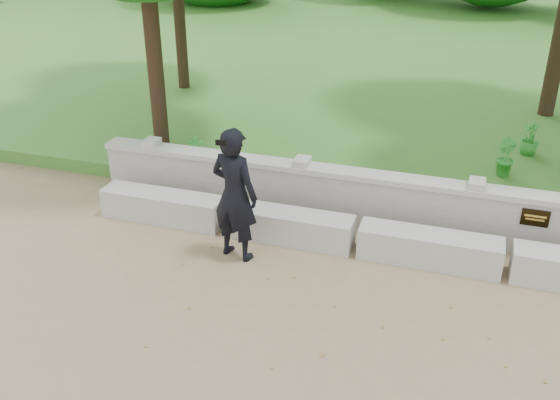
{
  "coord_description": "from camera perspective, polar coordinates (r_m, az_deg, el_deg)",
  "views": [
    {
      "loc": [
        -0.7,
        -5.59,
        4.59
      ],
      "look_at": [
        -2.97,
        1.43,
        0.88
      ],
      "focal_mm": 40.0,
      "sensor_mm": 36.0,
      "label": 1
    }
  ],
  "objects": [
    {
      "name": "shrub_a",
      "position": [
        10.7,
        -7.73,
        4.28
      ],
      "size": [
        0.37,
        0.31,
        0.6
      ],
      "primitive_type": "imported",
      "rotation": [
        0.0,
        0.0,
        0.37
      ],
      "color": "#318E30",
      "rests_on": "lawn"
    },
    {
      "name": "lawn",
      "position": [
        20.1,
        19.91,
        12.34
      ],
      "size": [
        40.0,
        22.0,
        0.25
      ],
      "primitive_type": "cube",
      "color": "#3B6F27",
      "rests_on": "ground"
    },
    {
      "name": "shrub_d",
      "position": [
        12.09,
        21.89,
        5.26
      ],
      "size": [
        0.42,
        0.44,
        0.61
      ],
      "primitive_type": "imported",
      "rotation": [
        0.0,
        0.0,
        5.11
      ],
      "color": "#318E30",
      "rests_on": "lawn"
    },
    {
      "name": "ground",
      "position": [
        7.27,
        19.78,
        -14.4
      ],
      "size": [
        80.0,
        80.0,
        0.0
      ],
      "primitive_type": "plane",
      "color": "#8C7755",
      "rests_on": "ground"
    },
    {
      "name": "parapet_wall",
      "position": [
        9.19,
        20.26,
        -1.74
      ],
      "size": [
        12.5,
        0.35,
        0.9
      ],
      "color": "#B8B5AD",
      "rests_on": "ground"
    },
    {
      "name": "man_main",
      "position": [
        8.28,
        -4.17,
        0.49
      ],
      "size": [
        0.77,
        0.7,
        1.88
      ],
      "color": "black",
      "rests_on": "ground"
    },
    {
      "name": "shrub_b",
      "position": [
        11.04,
        19.86,
        3.74
      ],
      "size": [
        0.37,
        0.42,
        0.65
      ],
      "primitive_type": "imported",
      "rotation": [
        0.0,
        0.0,
        1.85
      ],
      "color": "#318E30",
      "rests_on": "lawn"
    },
    {
      "name": "concrete_bench",
      "position": [
        8.7,
        20.03,
        -5.23
      ],
      "size": [
        11.9,
        0.45,
        0.45
      ],
      "color": "beige",
      "rests_on": "ground"
    }
  ]
}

